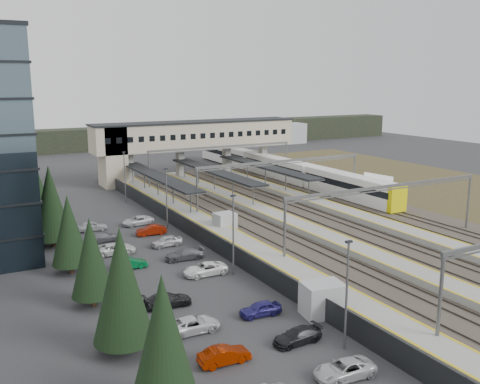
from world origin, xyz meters
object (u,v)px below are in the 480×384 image
relay_cabin_far (225,222)px  train (279,168)px  footbridge (183,139)px  relay_cabin_near (323,299)px  billboard (378,184)px

relay_cabin_far → train: bearing=46.7°
relay_cabin_far → footbridge: (9.35, 35.73, 6.76)m
relay_cabin_far → train: train is taller
relay_cabin_near → footbridge: footbridge is taller
relay_cabin_far → billboard: 28.37m
footbridge → relay_cabin_near: bearing=-102.5°
billboard → relay_cabin_far: bearing=-174.5°
relay_cabin_far → footbridge: size_ratio=0.07×
relay_cabin_near → footbridge: 63.54m
relay_cabin_near → billboard: (32.49, 28.70, 1.64)m
footbridge → billboard: size_ratio=7.49×
relay_cabin_near → train: 61.08m
train → billboard: size_ratio=11.80×
footbridge → train: bearing=-27.5°
footbridge → relay_cabin_far: bearing=-104.7°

